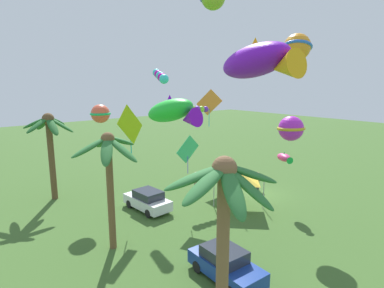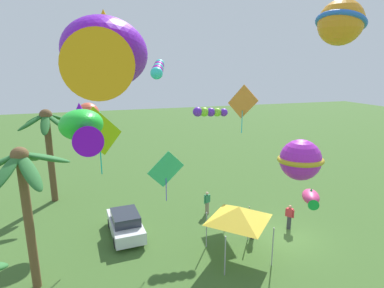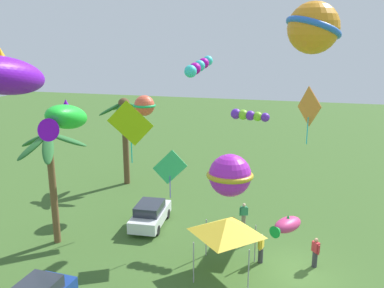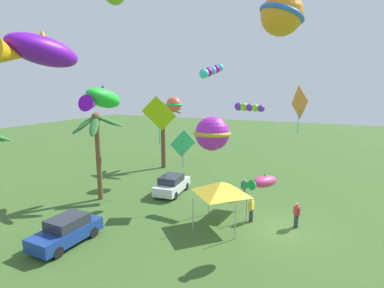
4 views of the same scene
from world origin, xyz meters
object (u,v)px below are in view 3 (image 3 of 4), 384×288
(palm_tree_2, at_px, (125,120))
(kite_tube_6, at_px, (248,115))
(palm_tree_0, at_px, (50,157))
(kite_fish_5, at_px, (286,225))
(spectator_1, at_px, (244,215))
(kite_diamond_7, at_px, (309,108))
(festival_tent, at_px, (226,226))
(spectator_0, at_px, (315,252))
(spectator_2, at_px, (261,248))
(kite_tube_11, at_px, (198,67))
(kite_ball_1, at_px, (230,175))
(kite_diamond_8, at_px, (170,168))
(kite_diamond_9, at_px, (131,124))
(kite_fish_3, at_px, (65,118))
(kite_ball_0, at_px, (313,28))
(kite_ball_10, at_px, (144,106))
(parked_car_1, at_px, (150,214))

(palm_tree_2, relative_size, kite_tube_6, 3.05)
(palm_tree_0, xyz_separation_m, kite_fish_5, (-2.41, -12.73, -1.31))
(spectator_1, xyz_separation_m, kite_diamond_7, (2.06, -3.44, 6.51))
(spectator_1, relative_size, festival_tent, 0.56)
(spectator_0, distance_m, kite_tube_6, 8.25)
(spectator_2, bearing_deg, kite_tube_11, 45.53)
(kite_ball_1, bearing_deg, palm_tree_0, 68.47)
(palm_tree_2, height_order, kite_diamond_7, kite_diamond_7)
(kite_diamond_8, bearing_deg, kite_fish_5, -120.01)
(palm_tree_2, distance_m, kite_tube_11, 9.85)
(spectator_0, height_order, kite_diamond_9, kite_diamond_9)
(spectator_1, relative_size, kite_tube_11, 0.62)
(kite_fish_3, bearing_deg, kite_ball_0, -91.40)
(spectator_0, bearing_deg, kite_ball_0, 165.69)
(festival_tent, bearing_deg, palm_tree_2, 43.20)
(spectator_1, distance_m, kite_fish_3, 12.34)
(kite_fish_3, xyz_separation_m, kite_diamond_7, (9.01, -10.89, -0.46))
(palm_tree_2, height_order, festival_tent, palm_tree_2)
(festival_tent, distance_m, kite_ball_1, 5.37)
(kite_ball_1, xyz_separation_m, kite_diamond_8, (5.41, 4.16, -1.73))
(kite_ball_10, bearing_deg, spectator_0, -117.61)
(kite_tube_6, xyz_separation_m, kite_tube_11, (0.55, 3.14, 2.69))
(kite_fish_5, height_order, kite_diamond_8, kite_diamond_8)
(kite_ball_0, xyz_separation_m, kite_diamond_9, (6.07, 10.00, -5.30))
(spectator_2, distance_m, kite_ball_10, 12.40)
(palm_tree_0, distance_m, spectator_0, 14.86)
(spectator_0, bearing_deg, kite_diamond_9, 77.67)
(palm_tree_2, relative_size, parked_car_1, 1.73)
(kite_diamond_8, distance_m, kite_tube_11, 6.51)
(spectator_1, relative_size, kite_diamond_7, 0.44)
(parked_car_1, bearing_deg, kite_diamond_9, 85.44)
(spectator_1, relative_size, kite_diamond_8, 0.58)
(palm_tree_0, distance_m, kite_fish_3, 4.39)
(spectator_0, bearing_deg, kite_diamond_8, 89.19)
(kite_diamond_9, bearing_deg, kite_fish_3, 173.50)
(palm_tree_2, bearing_deg, kite_ball_1, -143.05)
(festival_tent, relative_size, kite_diamond_9, 0.75)
(spectator_0, bearing_deg, kite_diamond_7, 7.24)
(palm_tree_0, relative_size, festival_tent, 2.33)
(kite_ball_1, xyz_separation_m, kite_tube_6, (8.86, 0.49, 0.69))
(kite_tube_11, bearing_deg, kite_fish_3, 149.85)
(palm_tree_2, bearing_deg, kite_ball_10, -136.44)
(palm_tree_2, height_order, spectator_0, palm_tree_2)
(spectator_2, xyz_separation_m, kite_ball_1, (-4.99, 0.88, 5.54))
(spectator_2, bearing_deg, spectator_1, 20.59)
(kite_tube_6, bearing_deg, spectator_1, 119.36)
(parked_car_1, height_order, festival_tent, festival_tent)
(palm_tree_0, distance_m, parked_car_1, 7.05)
(palm_tree_0, xyz_separation_m, spectator_0, (1.12, -14.18, -4.27))
(festival_tent, relative_size, kite_tube_6, 1.25)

